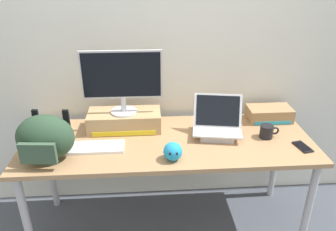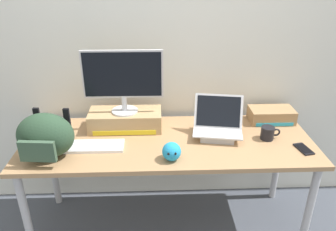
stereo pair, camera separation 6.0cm
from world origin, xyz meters
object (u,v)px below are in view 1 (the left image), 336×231
Objects in this scene: desktop_monitor at (122,79)px; plush_toy at (173,151)px; external_keyboard at (92,147)px; coffee_mug at (267,132)px; cell_phone at (303,147)px; messenger_backpack at (45,138)px; toner_box_yellow at (125,120)px; toner_box_cyan at (269,114)px; open_laptop at (217,128)px.

plush_toy is at bearing -53.27° from desktop_monitor.
coffee_mug is at bearing 3.67° from external_keyboard.
coffee_mug is 0.24m from cell_phone.
toner_box_yellow is at bearing 42.75° from messenger_backpack.
toner_box_yellow reaches higher than external_keyboard.
toner_box_cyan is at bearing 20.22° from messenger_backpack.
external_keyboard is 3.15× the size of coffee_mug.
cell_phone is at bearing -3.04° from external_keyboard.
coffee_mug reaches higher than cell_phone.
open_laptop is at bearing -11.85° from desktop_monitor.
messenger_backpack is 3.18× the size of plush_toy.
toner_box_cyan is (1.07, 0.07, -0.32)m from desktop_monitor.
cell_phone is (1.15, -0.34, -0.37)m from desktop_monitor.
desktop_monitor is 0.49m from external_keyboard.
toner_box_yellow reaches higher than coffee_mug.
coffee_mug is at bearing 11.13° from messenger_backpack.
toner_box_cyan is at bearing 89.77° from cell_phone.
open_laptop is 0.84m from external_keyboard.
coffee_mug is at bearing -112.34° from toner_box_cyan.
toner_box_cyan is at bearing 67.66° from coffee_mug.
cell_phone is at bearing -37.80° from coffee_mug.
plush_toy is at bearing -53.80° from toner_box_yellow.
toner_box_yellow is 3.86× the size of coffee_mug.
messenger_backpack is 2.78× the size of coffee_mug.
messenger_backpack is at bearing -164.64° from toner_box_cyan.
messenger_backpack is at bearing -160.87° from external_keyboard.
toner_box_yellow is at bearing 152.04° from cell_phone.
external_keyboard is 2.75× the size of cell_phone.
plush_toy is 0.90m from toner_box_cyan.
plush_toy reaches higher than external_keyboard.
desktop_monitor reaches higher than open_laptop.
desktop_monitor is at bearing 168.75° from coffee_mug.
plush_toy is 0.36× the size of toner_box_cyan.
desktop_monitor is 1.48× the size of messenger_backpack.
cell_phone is 0.42m from toner_box_cyan.
coffee_mug is 0.87× the size of cell_phone.
toner_box_yellow is 4.42× the size of plush_toy.
toner_box_yellow is 1.20m from cell_phone.
desktop_monitor is at bearing 152.09° from cell_phone.
external_keyboard is 0.29m from messenger_backpack.
coffee_mug is 0.69m from plush_toy.
coffee_mug is (0.96, -0.19, -0.02)m from toner_box_yellow.
cell_phone is (1.35, -0.08, -0.01)m from external_keyboard.
desktop_monitor is at bearing 126.27° from plush_toy.
toner_box_yellow is 1.58× the size of toner_box_cyan.
cell_phone is at bearing -11.50° from open_laptop.
open_laptop is at bearing 170.81° from coffee_mug.
plush_toy reaches higher than cell_phone.
cell_phone is at bearing 5.44° from plush_toy.
toner_box_yellow is 3.37× the size of cell_phone.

